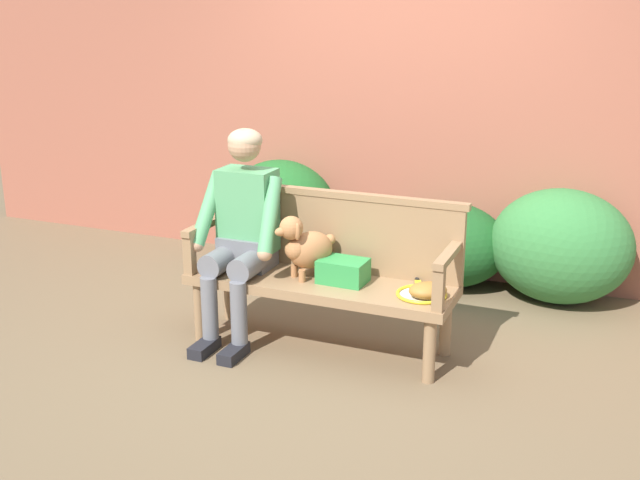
{
  "coord_description": "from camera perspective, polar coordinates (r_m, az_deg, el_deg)",
  "views": [
    {
      "loc": [
        1.68,
        -4.05,
        2.06
      ],
      "look_at": [
        0.0,
        0.0,
        0.69
      ],
      "focal_mm": 43.71,
      "sensor_mm": 36.0,
      "label": 1
    }
  ],
  "objects": [
    {
      "name": "ground_plane",
      "position": [
        4.84,
        0.0,
        -7.82
      ],
      "size": [
        40.0,
        40.0,
        0.0
      ],
      "primitive_type": "plane",
      "color": "brown"
    },
    {
      "name": "brick_garden_fence",
      "position": [
        6.06,
        6.39,
        10.23
      ],
      "size": [
        8.0,
        0.3,
        2.64
      ],
      "primitive_type": "cube",
      "color": "#9E5642",
      "rests_on": "ground"
    },
    {
      "name": "hedge_bush_far_left",
      "position": [
        5.82,
        9.21,
        -0.3
      ],
      "size": [
        0.91,
        0.71,
        0.63
      ],
      "primitive_type": "ellipsoid",
      "color": "#194C1E",
      "rests_on": "ground"
    },
    {
      "name": "hedge_bush_far_right",
      "position": [
        6.22,
        -2.91,
        2.04
      ],
      "size": [
        0.92,
        0.8,
        0.84
      ],
      "primitive_type": "ellipsoid",
      "color": "#1E5B23",
      "rests_on": "ground"
    },
    {
      "name": "hedge_bush_mid_left",
      "position": [
        5.66,
        17.21,
        -0.44
      ],
      "size": [
        0.98,
        0.78,
        0.81
      ],
      "primitive_type": "ellipsoid",
      "color": "#337538",
      "rests_on": "ground"
    },
    {
      "name": "garden_bench",
      "position": [
        4.69,
        0.0,
        -3.61
      ],
      "size": [
        1.63,
        0.49,
        0.44
      ],
      "color": "#93704C",
      "rests_on": "ground"
    },
    {
      "name": "bench_backrest",
      "position": [
        4.78,
        1.0,
        0.76
      ],
      "size": [
        1.67,
        0.06,
        0.5
      ],
      "color": "#93704C",
      "rests_on": "garden_bench"
    },
    {
      "name": "bench_armrest_left_end",
      "position": [
        4.87,
        -8.84,
        0.21
      ],
      "size": [
        0.06,
        0.49,
        0.28
      ],
      "color": "#93704C",
      "rests_on": "garden_bench"
    },
    {
      "name": "bench_armrest_right_end",
      "position": [
        4.3,
        9.11,
        -2.12
      ],
      "size": [
        0.06,
        0.49,
        0.28
      ],
      "color": "#93704C",
      "rests_on": "garden_bench"
    },
    {
      "name": "person_seated",
      "position": [
        4.78,
        -5.73,
        0.94
      ],
      "size": [
        0.56,
        0.65,
        1.31
      ],
      "color": "black",
      "rests_on": "ground"
    },
    {
      "name": "dog_on_bench",
      "position": [
        4.64,
        -1.07,
        -0.47
      ],
      "size": [
        0.33,
        0.37,
        0.4
      ],
      "color": "#AD7042",
      "rests_on": "garden_bench"
    },
    {
      "name": "tennis_racket",
      "position": [
        4.49,
        7.4,
        -3.82
      ],
      "size": [
        0.38,
        0.58,
        0.03
      ],
      "color": "yellow",
      "rests_on": "garden_bench"
    },
    {
      "name": "baseball_glove",
      "position": [
        4.42,
        7.9,
        -3.68
      ],
      "size": [
        0.28,
        0.26,
        0.09
      ],
      "primitive_type": "ellipsoid",
      "rotation": [
        0.0,
        0.0,
        0.6
      ],
      "color": "#9E6B2D",
      "rests_on": "garden_bench"
    },
    {
      "name": "sports_bag",
      "position": [
        4.61,
        1.7,
        -2.27
      ],
      "size": [
        0.29,
        0.21,
        0.14
      ],
      "primitive_type": "cube",
      "rotation": [
        0.0,
        0.0,
        -0.03
      ],
      "color": "#2D8E42",
      "rests_on": "garden_bench"
    }
  ]
}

